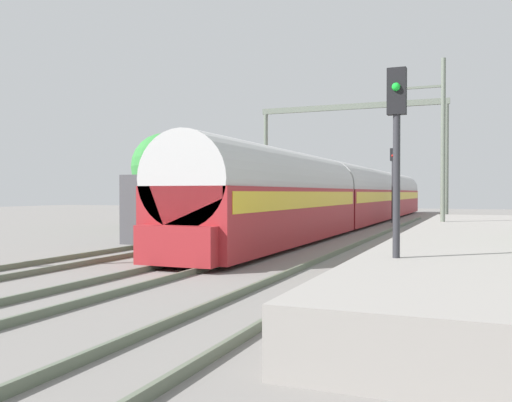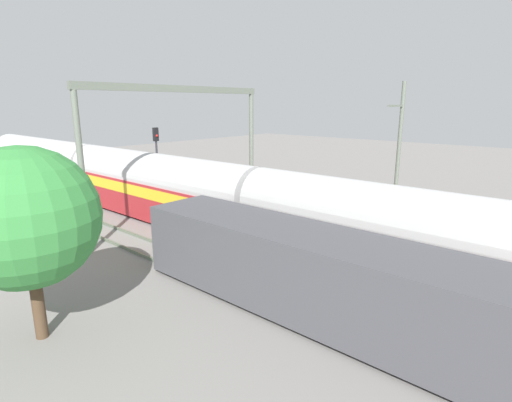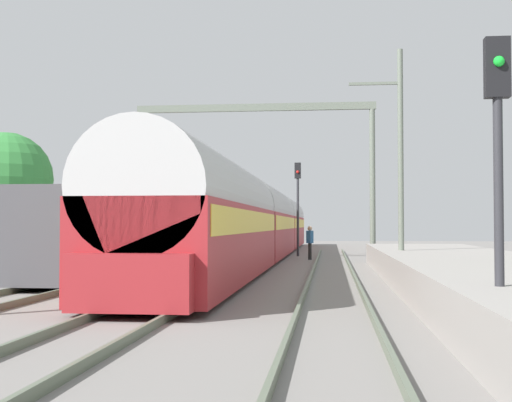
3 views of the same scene
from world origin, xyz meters
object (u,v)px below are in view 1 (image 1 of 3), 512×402
(passenger_train, at_px, (359,195))
(catenary_gantry, at_px, (350,139))
(railway_signal_near, at_px, (397,152))
(railway_signal_far, at_px, (393,175))
(person_crossing, at_px, (396,210))
(freight_car, at_px, (224,207))

(passenger_train, height_order, catenary_gantry, catenary_gantry)
(railway_signal_near, distance_m, railway_signal_far, 29.62)
(passenger_train, relative_size, catenary_gantry, 4.08)
(passenger_train, height_order, railway_signal_near, railway_signal_near)
(railway_signal_far, bearing_deg, catenary_gantry, -110.42)
(catenary_gantry, bearing_deg, railway_signal_far, 69.58)
(person_crossing, xyz_separation_m, railway_signal_near, (3.52, -25.41, 1.93))
(catenary_gantry, bearing_deg, freight_car, -109.52)
(railway_signal_far, xyz_separation_m, catenary_gantry, (-1.92, -5.15, 2.20))
(freight_car, bearing_deg, person_crossing, 61.55)
(railway_signal_near, distance_m, catenary_gantry, 25.08)
(freight_car, height_order, railway_signal_near, railway_signal_near)
(freight_car, bearing_deg, railway_signal_far, 70.19)
(passenger_train, bearing_deg, person_crossing, -26.52)
(railway_signal_far, distance_m, catenary_gantry, 5.92)
(person_crossing, xyz_separation_m, railway_signal_far, (-0.79, 3.89, 2.37))
(freight_car, bearing_deg, catenary_gantry, 70.48)
(passenger_train, height_order, person_crossing, passenger_train)
(railway_signal_near, relative_size, railway_signal_far, 0.86)
(person_crossing, bearing_deg, freight_car, -6.88)
(person_crossing, relative_size, railway_signal_far, 0.32)
(passenger_train, distance_m, catenary_gantry, 4.47)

